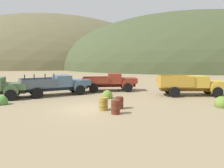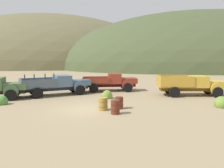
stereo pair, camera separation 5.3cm
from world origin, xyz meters
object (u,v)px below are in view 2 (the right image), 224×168
(truck_rust_red, at_px, (114,82))
(oil_drum_foreground, at_px, (119,103))
(truck_chalk_blue, at_px, (61,84))
(oil_drum_spare, at_px, (115,107))
(truck_faded_yellow, at_px, (196,85))
(oil_drum_by_truck, at_px, (103,104))

(truck_rust_red, bearing_deg, oil_drum_foreground, -94.07)
(truck_chalk_blue, height_order, oil_drum_spare, truck_chalk_blue)
(oil_drum_spare, bearing_deg, truck_rust_red, 81.55)
(truck_rust_red, bearing_deg, truck_faded_yellow, -27.32)
(truck_faded_yellow, relative_size, oil_drum_by_truck, 7.43)
(truck_rust_red, height_order, oil_drum_spare, truck_rust_red)
(truck_rust_red, height_order, oil_drum_foreground, truck_rust_red)
(truck_rust_red, relative_size, truck_faded_yellow, 0.90)
(truck_rust_red, distance_m, oil_drum_foreground, 8.46)
(truck_rust_red, bearing_deg, oil_drum_by_truck, -101.44)
(truck_faded_yellow, xyz_separation_m, oil_drum_spare, (-8.72, -5.70, -0.56))
(truck_faded_yellow, distance_m, oil_drum_foreground, 9.26)
(truck_chalk_blue, relative_size, oil_drum_spare, 7.47)
(truck_chalk_blue, bearing_deg, truck_rust_red, -2.49)
(truck_chalk_blue, xyz_separation_m, truck_faded_yellow, (12.71, -2.52, 0.01))
(truck_chalk_blue, bearing_deg, oil_drum_foreground, -75.33)
(truck_chalk_blue, distance_m, oil_drum_foreground, 8.16)
(truck_faded_yellow, bearing_deg, truck_chalk_blue, 177.57)
(truck_chalk_blue, height_order, oil_drum_by_truck, truck_chalk_blue)
(oil_drum_foreground, xyz_separation_m, oil_drum_spare, (-0.52, -1.44, 0.03))
(truck_faded_yellow, distance_m, oil_drum_by_truck, 10.43)
(truck_rust_red, xyz_separation_m, oil_drum_by_truck, (-2.12, -8.66, -0.55))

